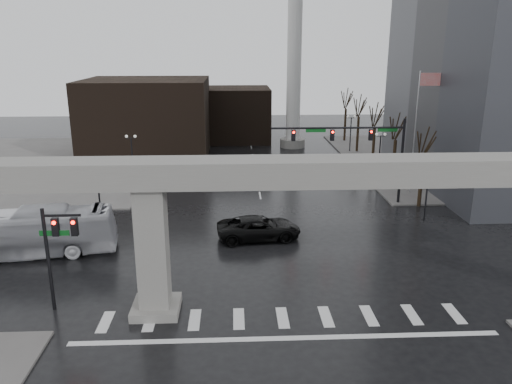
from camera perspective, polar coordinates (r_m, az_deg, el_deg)
ground at (r=29.08m, az=2.85°, el=-13.15°), size 160.00×160.00×0.00m
sidewalk_ne at (r=68.98m, az=21.95°, el=3.38°), size 28.00×36.00×0.15m
sidewalk_nw at (r=67.02m, az=-23.05°, el=2.89°), size 28.00×36.00×0.15m
elevated_guideway at (r=26.51m, az=5.79°, el=-0.01°), size 48.00×2.60×8.70m
building_far_left at (r=68.74m, az=-12.31°, el=8.34°), size 16.00×14.00×10.00m
building_far_mid at (r=77.83m, az=-2.21°, el=8.88°), size 10.00×10.00×8.00m
smokestack at (r=71.65m, az=4.41°, el=15.69°), size 3.60×3.60×30.00m
signal_mast_arm at (r=46.22m, az=11.96°, el=5.52°), size 12.12×0.43×8.00m
signal_left_pole at (r=29.28m, az=-21.85°, el=-5.35°), size 2.30×0.30×6.00m
flagpole_assembly at (r=50.86m, az=18.14°, el=8.00°), size 2.06×0.12×12.00m
lamp_right_0 at (r=43.69m, az=19.05°, el=1.16°), size 1.22×0.32×5.11m
lamp_right_1 at (r=56.57m, az=13.98°, el=4.94°), size 1.22×0.32×5.11m
lamp_right_2 at (r=69.88m, az=10.79°, el=7.29°), size 1.22×0.32×5.11m
lamp_left_0 at (r=42.07m, az=-17.59°, el=0.72°), size 1.22×0.32×5.11m
lamp_left_1 at (r=55.33m, az=-14.02°, el=4.69°), size 1.22×0.32×5.11m
lamp_left_2 at (r=68.89m, az=-11.81°, el=7.10°), size 1.22×0.32×5.11m
tree_right_0 at (r=47.84m, az=18.41°, el=1.66°), size 1.09×1.58×7.50m
tree_right_1 at (r=55.15m, az=15.54°, el=3.87°), size 1.09×1.61×7.67m
tree_right_2 at (r=62.63m, az=13.33°, el=5.56°), size 1.10×1.63×7.85m
tree_right_3 at (r=70.22m, az=11.59°, el=6.88°), size 1.11×1.66×8.02m
tree_right_4 at (r=77.90m, az=10.18°, el=7.93°), size 1.12×1.69×8.19m
pickup_truck at (r=38.23m, az=0.34°, el=-4.14°), size 6.67×3.67×1.77m
city_bus at (r=38.52m, az=-24.86°, el=-4.28°), size 12.54×4.65×3.41m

